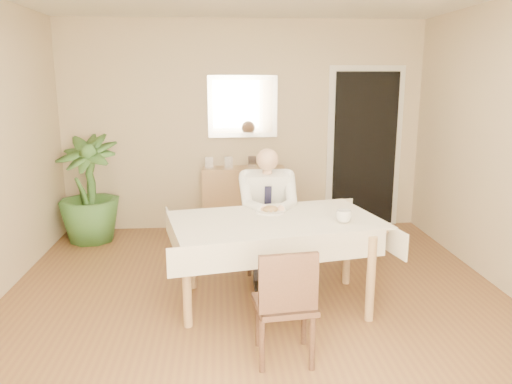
{
  "coord_description": "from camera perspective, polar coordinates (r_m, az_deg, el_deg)",
  "views": [
    {
      "loc": [
        -0.3,
        -3.77,
        1.9
      ],
      "look_at": [
        0.0,
        0.35,
        0.95
      ],
      "focal_mm": 35.0,
      "sensor_mm": 36.0,
      "label": 1
    }
  ],
  "objects": [
    {
      "name": "photo_frame_left",
      "position": [
        6.18,
        -5.38,
        3.39
      ],
      "size": [
        0.1,
        0.02,
        0.14
      ],
      "primitive_type": "cube",
      "color": "silver",
      "rests_on": "sideboard"
    },
    {
      "name": "sideboard",
      "position": [
        6.28,
        -1.4,
        -0.84
      ],
      "size": [
        1.03,
        0.38,
        0.81
      ],
      "primitive_type": "cube",
      "rotation": [
        0.0,
        0.0,
        -0.04
      ],
      "color": "#9E7D4C",
      "rests_on": "ground"
    },
    {
      "name": "potted_palm",
      "position": [
        6.14,
        -18.58,
        0.3
      ],
      "size": [
        0.83,
        0.83,
        1.26
      ],
      "primitive_type": "imported",
      "rotation": [
        0.0,
        0.0,
        -0.2
      ],
      "color": "#335D26",
      "rests_on": "ground"
    },
    {
      "name": "plate",
      "position": [
        4.35,
        1.63,
        -2.24
      ],
      "size": [
        0.26,
        0.26,
        0.02
      ],
      "primitive_type": "cylinder",
      "color": "white",
      "rests_on": "dining_table"
    },
    {
      "name": "seated_man",
      "position": [
        4.74,
        1.41,
        -1.83
      ],
      "size": [
        0.48,
        0.72,
        1.24
      ],
      "color": "white",
      "rests_on": "ground"
    },
    {
      "name": "photo_frame_center",
      "position": [
        6.19,
        -3.14,
        3.45
      ],
      "size": [
        0.1,
        0.02,
        0.14
      ],
      "primitive_type": "cube",
      "color": "silver",
      "rests_on": "sideboard"
    },
    {
      "name": "window",
      "position": [
        1.41,
        8.53,
        -5.78
      ],
      "size": [
        1.34,
        0.04,
        1.44
      ],
      "color": "white",
      "rests_on": "room"
    },
    {
      "name": "photo_frame_right",
      "position": [
        6.22,
        -0.44,
        3.51
      ],
      "size": [
        0.1,
        0.02,
        0.14
      ],
      "primitive_type": "cube",
      "color": "silver",
      "rests_on": "sideboard"
    },
    {
      "name": "chair_near",
      "position": [
        3.38,
        3.44,
        -12.3
      ],
      "size": [
        0.43,
        0.43,
        0.82
      ],
      "rotation": [
        0.0,
        0.0,
        0.12
      ],
      "color": "#45291D",
      "rests_on": "ground"
    },
    {
      "name": "fork",
      "position": [
        4.28,
        1.18,
        -2.24
      ],
      "size": [
        0.01,
        0.13,
        0.01
      ],
      "primitive_type": "cylinder",
      "rotation": [
        1.57,
        0.0,
        0.0
      ],
      "color": "silver",
      "rests_on": "dining_table"
    },
    {
      "name": "chair_far",
      "position": [
        5.06,
        1.08,
        -3.12
      ],
      "size": [
        0.46,
        0.46,
        0.89
      ],
      "rotation": [
        0.0,
        0.0,
        0.1
      ],
      "color": "#45291D",
      "rests_on": "ground"
    },
    {
      "name": "coffee_mug",
      "position": [
        4.1,
        9.99,
        -2.76
      ],
      "size": [
        0.16,
        0.16,
        0.1
      ],
      "primitive_type": "imported",
      "rotation": [
        0.0,
        0.0,
        0.31
      ],
      "color": "white",
      "rests_on": "dining_table"
    },
    {
      "name": "doorway",
      "position": [
        6.56,
        12.27,
        4.76
      ],
      "size": [
        0.96,
        0.07,
        2.1
      ],
      "color": "white",
      "rests_on": "ground"
    },
    {
      "name": "knife",
      "position": [
        4.29,
        2.24,
        -2.22
      ],
      "size": [
        0.01,
        0.13,
        0.01
      ],
      "primitive_type": "cylinder",
      "rotation": [
        1.57,
        0.0,
        0.0
      ],
      "color": "silver",
      "rests_on": "dining_table"
    },
    {
      "name": "room",
      "position": [
        3.83,
        0.39,
        3.94
      ],
      "size": [
        5.0,
        5.02,
        2.6
      ],
      "color": "brown",
      "rests_on": "ground"
    },
    {
      "name": "mirror",
      "position": [
        6.25,
        -1.53,
        9.73
      ],
      "size": [
        0.86,
        0.04,
        0.76
      ],
      "color": "silver",
      "rests_on": "room"
    },
    {
      "name": "food",
      "position": [
        4.34,
        1.63,
        -1.96
      ],
      "size": [
        0.14,
        0.14,
        0.06
      ],
      "primitive_type": "ellipsoid",
      "color": "olive",
      "rests_on": "dining_table"
    },
    {
      "name": "dining_table",
      "position": [
        4.18,
        2.2,
        -4.21
      ],
      "size": [
        1.91,
        1.35,
        0.75
      ],
      "rotation": [
        0.0,
        0.0,
        0.2
      ],
      "color": "#9E7D4C",
      "rests_on": "ground"
    }
  ]
}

